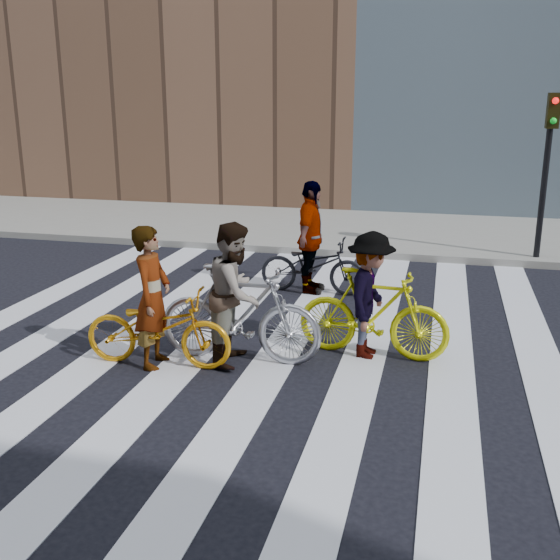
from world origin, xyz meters
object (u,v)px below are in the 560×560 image
at_px(rider_rear, 310,238).
at_px(bike_silver_mid, 240,314).
at_px(bike_yellow_right, 373,313).
at_px(bike_dark_rear, 313,266).
at_px(rider_mid, 235,293).
at_px(rider_left, 152,297).
at_px(rider_right, 370,295).
at_px(traffic_signal, 548,149).
at_px(bike_yellow_left, 158,328).

bearing_deg(rider_rear, bike_silver_mid, 176.34).
xyz_separation_m(bike_yellow_right, bike_dark_rear, (-1.31, 2.62, -0.11)).
bearing_deg(bike_yellow_right, rider_mid, 113.35).
distance_m(bike_yellow_right, rider_left, 2.79).
distance_m(rider_right, rider_rear, 2.93).
height_order(rider_right, rider_rear, rider_rear).
xyz_separation_m(traffic_signal, bike_dark_rear, (-3.97, -2.95, -1.80)).
height_order(bike_dark_rear, rider_rear, rider_rear).
xyz_separation_m(rider_left, rider_mid, (0.95, 0.38, 0.01)).
height_order(traffic_signal, rider_left, traffic_signal).
bearing_deg(bike_yellow_right, rider_rear, 31.91).
bearing_deg(bike_yellow_left, bike_silver_mid, -71.45).
xyz_separation_m(bike_yellow_left, bike_silver_mid, (0.95, 0.38, 0.14)).
bearing_deg(bike_yellow_right, bike_yellow_left, 114.81).
relative_size(bike_silver_mid, rider_mid, 1.17).
bearing_deg(bike_silver_mid, bike_yellow_right, -71.42).
distance_m(bike_yellow_right, rider_mid, 1.78).
bearing_deg(bike_yellow_left, rider_right, -72.61).
xyz_separation_m(traffic_signal, rider_rear, (-4.02, -2.95, -1.32)).
xyz_separation_m(bike_dark_rear, rider_mid, (-0.35, -3.19, 0.42)).
bearing_deg(bike_yellow_left, bike_dark_rear, -22.63).
bearing_deg(bike_silver_mid, rider_right, -70.85).
relative_size(bike_yellow_right, rider_left, 1.09).
bearing_deg(rider_mid, bike_yellow_left, 112.13).
xyz_separation_m(bike_silver_mid, rider_right, (1.56, 0.57, 0.19)).
xyz_separation_m(rider_left, rider_rear, (1.25, 3.56, 0.07)).
xyz_separation_m(bike_yellow_left, bike_dark_rear, (1.25, 3.56, -0.01)).
distance_m(traffic_signal, bike_dark_rear, 5.27).
bearing_deg(rider_rear, bike_yellow_right, -151.69).
xyz_separation_m(traffic_signal, bike_silver_mid, (-4.28, -6.14, -1.65)).
height_order(traffic_signal, bike_yellow_left, traffic_signal).
bearing_deg(rider_right, bike_dark_rear, 30.16).
xyz_separation_m(rider_left, rider_right, (2.56, 0.95, -0.07)).
height_order(bike_silver_mid, rider_rear, rider_rear).
xyz_separation_m(traffic_signal, rider_right, (-2.71, -5.57, -1.46)).
relative_size(rider_left, rider_right, 1.08).
height_order(bike_silver_mid, rider_mid, rider_mid).
distance_m(traffic_signal, rider_mid, 7.64).
height_order(bike_yellow_right, bike_dark_rear, bike_yellow_right).
distance_m(rider_mid, rider_rear, 3.20).
bearing_deg(rider_right, bike_yellow_right, -85.49).
bearing_deg(rider_rear, rider_left, 161.57).
bearing_deg(rider_left, bike_yellow_right, -73.34).
height_order(rider_mid, rider_rear, rider_rear).
xyz_separation_m(traffic_signal, rider_mid, (-4.33, -6.14, -1.38)).
bearing_deg(bike_yellow_right, rider_right, 94.51).
distance_m(bike_yellow_right, bike_dark_rear, 2.93).
relative_size(bike_yellow_right, rider_right, 1.18).
height_order(rider_left, rider_rear, rider_rear).
xyz_separation_m(traffic_signal, bike_yellow_right, (-2.66, -5.57, -1.69)).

